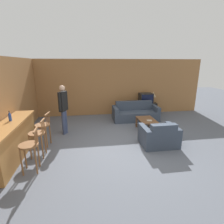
# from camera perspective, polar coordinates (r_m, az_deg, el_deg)

# --- Properties ---
(ground_plane) EXTENTS (24.00, 24.00, 0.00)m
(ground_plane) POSITION_cam_1_polar(r_m,az_deg,el_deg) (5.23, 2.81, -11.79)
(ground_plane) COLOR #565B66
(wall_back) EXTENTS (9.40, 0.08, 2.60)m
(wall_back) POSITION_cam_1_polar(r_m,az_deg,el_deg) (8.33, -2.06, 7.97)
(wall_back) COLOR #9E6B3D
(wall_back) RESTS_ON ground_plane
(wall_left) EXTENTS (0.08, 8.65, 2.60)m
(wall_left) POSITION_cam_1_polar(r_m,az_deg,el_deg) (6.39, -29.13, 3.66)
(wall_left) COLOR #9E6B3D
(wall_left) RESTS_ON ground_plane
(bar_counter) EXTENTS (0.55, 2.43, 0.97)m
(bar_counter) POSITION_cam_1_polar(r_m,az_deg,el_deg) (5.19, -29.85, -8.24)
(bar_counter) COLOR #A87038
(bar_counter) RESTS_ON ground_plane
(bar_chair_near) EXTENTS (0.44, 0.44, 1.02)m
(bar_chair_near) POSITION_cam_1_polar(r_m,az_deg,el_deg) (4.39, -25.29, -10.61)
(bar_chair_near) COLOR brown
(bar_chair_near) RESTS_ON ground_plane
(bar_chair_mid) EXTENTS (0.44, 0.44, 1.02)m
(bar_chair_mid) POSITION_cam_1_polar(r_m,az_deg,el_deg) (4.98, -23.15, -7.22)
(bar_chair_mid) COLOR brown
(bar_chair_mid) RESTS_ON ground_plane
(bar_chair_far) EXTENTS (0.49, 0.49, 1.02)m
(bar_chair_far) POSITION_cam_1_polar(r_m,az_deg,el_deg) (5.56, -21.59, -4.70)
(bar_chair_far) COLOR brown
(bar_chair_far) RESTS_ON ground_plane
(couch_far) EXTENTS (1.95, 0.86, 0.78)m
(couch_far) POSITION_cam_1_polar(r_m,az_deg,el_deg) (7.74, 7.55, -0.46)
(couch_far) COLOR #384251
(couch_far) RESTS_ON ground_plane
(armchair_near) EXTENTS (1.06, 0.82, 0.76)m
(armchair_near) POSITION_cam_1_polar(r_m,az_deg,el_deg) (5.48, 15.15, -7.78)
(armchair_near) COLOR #384251
(armchair_near) RESTS_ON ground_plane
(coffee_table) EXTENTS (0.59, 0.92, 0.43)m
(coffee_table) POSITION_cam_1_polar(r_m,az_deg,el_deg) (6.54, 11.27, -2.92)
(coffee_table) COLOR brown
(coffee_table) RESTS_ON ground_plane
(tv_unit) EXTENTS (1.03, 0.48, 0.57)m
(tv_unit) POSITION_cam_1_polar(r_m,az_deg,el_deg) (8.61, 10.80, 1.07)
(tv_unit) COLOR black
(tv_unit) RESTS_ON ground_plane
(tv) EXTENTS (0.61, 0.47, 0.48)m
(tv) POSITION_cam_1_polar(r_m,az_deg,el_deg) (8.50, 10.99, 4.47)
(tv) COLOR black
(tv) RESTS_ON tv_unit
(bottle) EXTENTS (0.07, 0.07, 0.26)m
(bottle) POSITION_cam_1_polar(r_m,az_deg,el_deg) (5.19, -30.39, -1.24)
(bottle) COLOR #234293
(bottle) RESTS_ON bar_counter
(book_on_table) EXTENTS (0.20, 0.17, 0.02)m
(book_on_table) POSITION_cam_1_polar(r_m,az_deg,el_deg) (6.38, 12.10, -2.71)
(book_on_table) COLOR #B7AD99
(book_on_table) RESTS_ON coffee_table
(table_lamp) EXTENTS (0.26, 0.26, 0.52)m
(table_lamp) POSITION_cam_1_polar(r_m,az_deg,el_deg) (8.60, 13.33, 5.49)
(table_lamp) COLOR brown
(table_lamp) RESTS_ON tv_unit
(person_by_window) EXTENTS (0.29, 0.46, 1.71)m
(person_by_window) POSITION_cam_1_polar(r_m,az_deg,el_deg) (6.19, -15.60, 1.71)
(person_by_window) COLOR #384260
(person_by_window) RESTS_ON ground_plane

